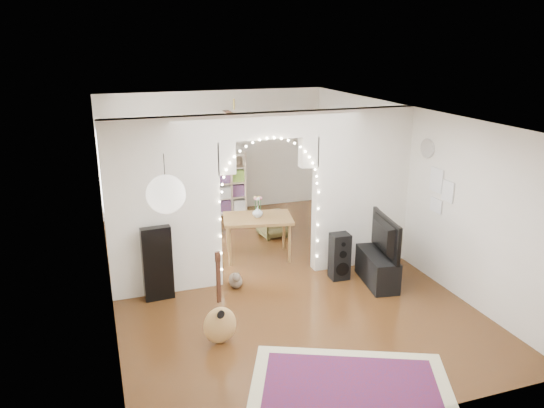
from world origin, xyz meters
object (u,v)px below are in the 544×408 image
object	(u,v)px
bookcase	(215,183)
dining_table	(258,221)
dining_chair_right	(273,224)
acoustic_guitar	(219,311)
floor_speaker	(340,256)
dining_chair_left	(181,222)
media_console	(377,269)

from	to	relation	value
bookcase	dining_table	distance (m)	2.69
dining_chair_right	dining_table	bearing A→B (deg)	-130.51
acoustic_guitar	floor_speaker	xyz separation A→B (m)	(2.30, 1.27, -0.09)
dining_table	dining_chair_left	distance (m)	1.97
floor_speaker	media_console	xyz separation A→B (m)	(0.50, -0.36, -0.13)
floor_speaker	dining_chair_right	world-z (taller)	floor_speaker
bookcase	dining_chair_right	size ratio (longest dim) A/B	2.56
bookcase	dining_chair_left	bearing A→B (deg)	-111.18
acoustic_guitar	dining_chair_left	size ratio (longest dim) A/B	1.81
bookcase	media_console	bearing A→B (deg)	-49.45
floor_speaker	bookcase	distance (m)	4.15
media_console	bookcase	size ratio (longest dim) A/B	0.72
dining_table	dining_chair_left	xyz separation A→B (m)	(-1.13, 1.56, -0.41)
dining_chair_left	dining_chair_right	distance (m)	1.85
floor_speaker	dining_table	size ratio (longest dim) A/B	0.58
dining_table	dining_chair_left	bearing A→B (deg)	137.13
media_console	dining_table	distance (m)	2.26
floor_speaker	bookcase	bearing A→B (deg)	108.06
dining_table	dining_chair_right	world-z (taller)	dining_table
acoustic_guitar	bookcase	world-z (taller)	bookcase
bookcase	dining_chair_right	world-z (taller)	bookcase
acoustic_guitar	dining_table	xyz separation A→B (m)	(1.32, 2.56, 0.21)
bookcase	dining_chair_left	size ratio (longest dim) A/B	2.33
media_console	dining_table	xyz separation A→B (m)	(-1.49, 1.65, 0.43)
media_console	dining_chair_right	bearing A→B (deg)	117.92
dining_chair_left	dining_chair_right	world-z (taller)	dining_chair_left
media_console	dining_chair_right	xyz separation A→B (m)	(-0.88, 2.54, -0.00)
floor_speaker	media_console	distance (m)	0.63
floor_speaker	dining_table	world-z (taller)	floor_speaker
media_console	dining_chair_left	xyz separation A→B (m)	(-2.61, 3.21, 0.02)
bookcase	floor_speaker	bearing A→B (deg)	-54.18
acoustic_guitar	dining_chair_left	distance (m)	4.13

